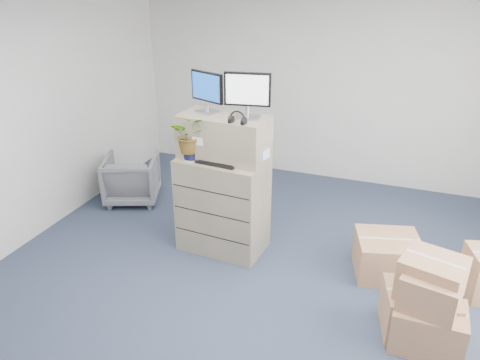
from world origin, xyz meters
name	(u,v)px	position (x,y,z in m)	size (l,w,h in m)	color
ground	(250,306)	(0.00, 0.00, 0.00)	(7.00, 7.00, 0.00)	#252C44
wall_back	(327,91)	(0.00, 3.51, 1.40)	(6.00, 0.02, 2.80)	beige
filing_cabinet_lower	(223,205)	(-0.67, 0.94, 0.57)	(0.99, 0.60, 1.15)	#85785C
filing_cabinet_upper	(224,137)	(-0.67, 1.00, 1.40)	(0.99, 0.49, 0.49)	#85785C
monitor_left	(207,90)	(-0.88, 1.05, 1.90)	(0.44, 0.25, 0.45)	#99999E
monitor_right	(247,93)	(-0.40, 1.00, 1.92)	(0.50, 0.23, 0.49)	#99999E
headphones	(237,119)	(-0.43, 0.79, 1.69)	(0.18, 0.18, 0.02)	black
keyboard	(218,163)	(-0.67, 0.81, 1.16)	(0.47, 0.20, 0.02)	black
mouse	(240,165)	(-0.40, 0.81, 1.17)	(0.12, 0.07, 0.04)	silver
water_bottle	(230,145)	(-0.60, 1.01, 1.31)	(0.09, 0.09, 0.32)	#9B9EA3
phone_dock	(217,154)	(-0.74, 0.96, 1.20)	(0.07, 0.06, 0.14)	silver
external_drive	(253,159)	(-0.33, 1.00, 1.18)	(0.23, 0.17, 0.07)	black
tissue_box	(256,152)	(-0.29, 1.00, 1.27)	(0.27, 0.14, 0.10)	#3C97CC
potted_plant	(190,139)	(-0.99, 0.82, 1.39)	(0.48, 0.51, 0.42)	#A3C19B
office_chair	(132,177)	(-2.39, 1.65, 0.37)	(0.73, 0.68, 0.75)	#56565B
cardboard_boxes	(433,286)	(1.69, 0.56, 0.31)	(1.95, 1.65, 0.85)	#9E6D4C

